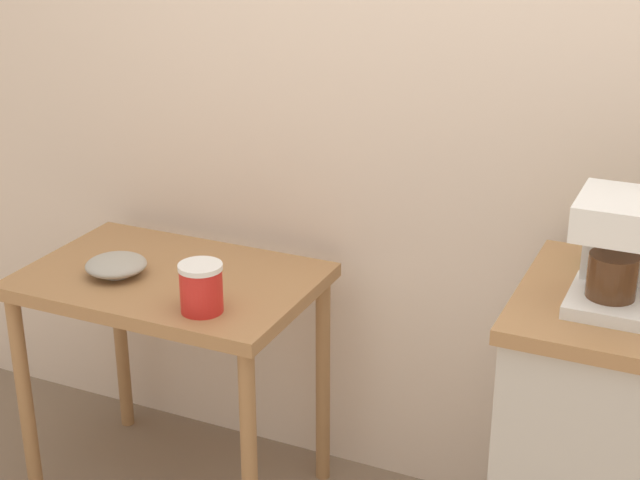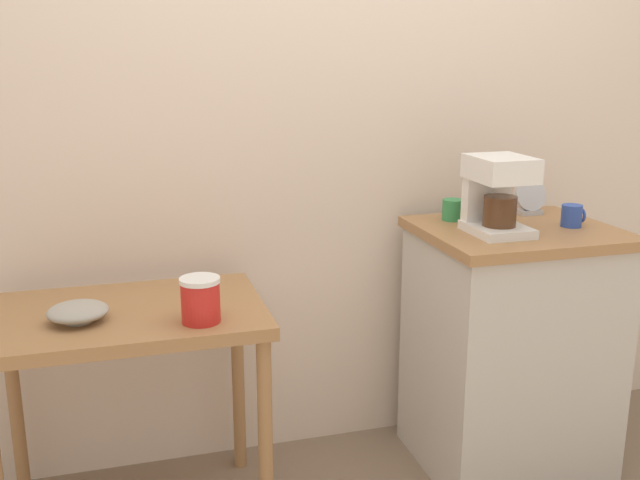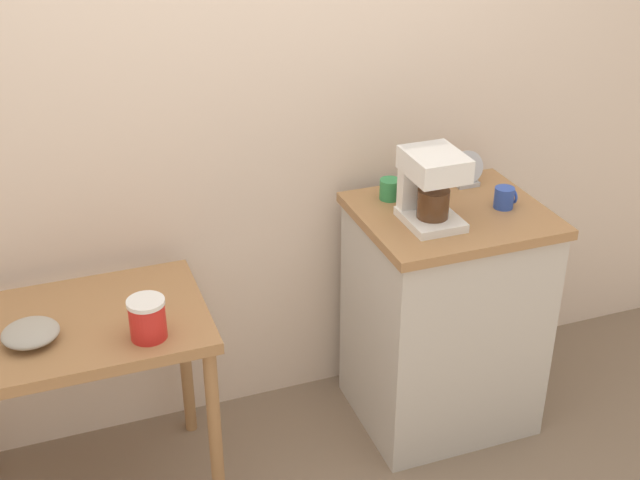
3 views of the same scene
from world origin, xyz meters
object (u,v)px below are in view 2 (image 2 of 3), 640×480
at_px(mug_tall_green, 453,210).
at_px(table_clock, 530,199).
at_px(bowl_stoneware, 78,312).
at_px(mug_blue, 572,216).
at_px(canister_enamel, 200,300).
at_px(coffee_maker, 496,191).

bearing_deg(mug_tall_green, table_clock, 1.70).
height_order(bowl_stoneware, mug_blue, mug_blue).
bearing_deg(canister_enamel, table_clock, 15.24).
bearing_deg(bowl_stoneware, mug_blue, 1.14).
xyz_separation_m(coffee_maker, mug_tall_green, (-0.05, 0.21, -0.10)).
relative_size(canister_enamel, table_clock, 0.98).
distance_m(coffee_maker, mug_blue, 0.32).
distance_m(bowl_stoneware, mug_tall_green, 1.33).
height_order(canister_enamel, coffee_maker, coffee_maker).
distance_m(mug_tall_green, table_clock, 0.32).
relative_size(coffee_maker, mug_tall_green, 3.14).
height_order(coffee_maker, table_clock, coffee_maker).
height_order(bowl_stoneware, coffee_maker, coffee_maker).
bearing_deg(canister_enamel, mug_tall_green, 19.47).
bearing_deg(coffee_maker, bowl_stoneware, -178.67).
distance_m(canister_enamel, mug_tall_green, 1.02).
relative_size(bowl_stoneware, coffee_maker, 0.67).
bearing_deg(table_clock, canister_enamel, -164.76).
bearing_deg(mug_tall_green, canister_enamel, -160.53).
bearing_deg(mug_tall_green, coffee_maker, -76.93).
bearing_deg(canister_enamel, mug_blue, 5.74).
bearing_deg(bowl_stoneware, table_clock, 8.75).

